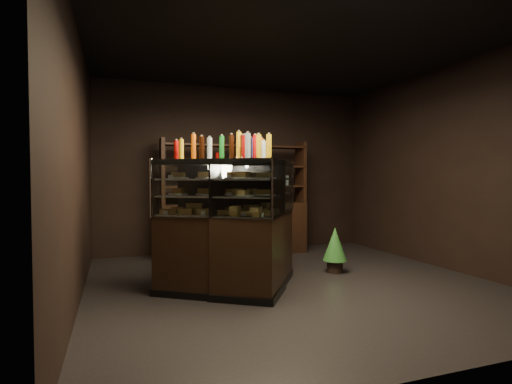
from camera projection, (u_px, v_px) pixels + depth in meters
ground at (292, 283)px, 5.10m from camera, size 5.00×5.00×0.00m
room_shell at (293, 131)px, 5.03m from camera, size 5.02×5.02×3.01m
display_case at (238, 247)px, 4.80m from camera, size 1.97×1.60×1.57m
food_display at (239, 192)px, 4.77m from camera, size 1.52×1.18×0.48m
bottles_top at (238, 148)px, 4.76m from camera, size 1.34×1.04×0.30m
potted_conifer at (335, 243)px, 5.69m from camera, size 0.34×0.34×0.73m
back_shelving at (236, 221)px, 6.96m from camera, size 2.56×0.44×2.00m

